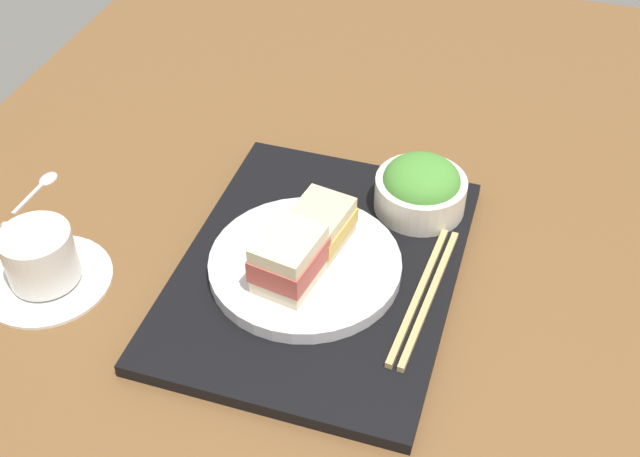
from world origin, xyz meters
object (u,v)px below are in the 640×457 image
at_px(salad_bowl, 421,188).
at_px(coffee_cup, 41,261).
at_px(sandwich_plate, 305,265).
at_px(sandwich_far, 319,226).
at_px(sandwich_near, 289,259).
at_px(teaspoon, 43,182).
at_px(chopsticks_pair, 424,295).

height_order(salad_bowl, coffee_cup, salad_bowl).
bearing_deg(coffee_cup, salad_bowl, -58.24).
relative_size(sandwich_plate, sandwich_far, 2.58).
xyz_separation_m(sandwich_near, sandwich_far, (0.06, -0.01, -0.01)).
bearing_deg(teaspoon, salad_bowl, -80.19).
height_order(chopsticks_pair, coffee_cup, coffee_cup).
distance_m(salad_bowl, teaspoon, 0.46).
distance_m(sandwich_near, teaspoon, 0.37).
xyz_separation_m(sandwich_near, teaspoon, (0.09, 0.36, -0.06)).
bearing_deg(sandwich_plate, teaspoon, 80.64).
height_order(sandwich_plate, sandwich_far, sandwich_far).
bearing_deg(coffee_cup, sandwich_plate, -72.29).
xyz_separation_m(sandwich_far, salad_bowl, (0.11, -0.09, -0.01)).
distance_m(salad_bowl, coffee_cup, 0.42).
distance_m(sandwich_far, salad_bowl, 0.14).
relative_size(sandwich_far, chopsticks_pair, 0.39).
relative_size(sandwich_plate, sandwich_near, 2.53).
bearing_deg(salad_bowl, teaspoon, 99.81).
bearing_deg(sandwich_plate, chopsticks_pair, -90.27).
bearing_deg(sandwich_near, sandwich_far, -10.28).
distance_m(chopsticks_pair, coffee_cup, 0.41).
bearing_deg(salad_bowl, sandwich_plate, 145.75).
distance_m(sandwich_far, coffee_cup, 0.30).
height_order(sandwich_plate, sandwich_near, sandwich_near).
bearing_deg(salad_bowl, sandwich_near, 149.63).
relative_size(sandwich_plate, salad_bowl, 1.96).
xyz_separation_m(salad_bowl, teaspoon, (-0.08, 0.46, -0.04)).
bearing_deg(sandwich_near, coffee_cup, 101.44).
bearing_deg(teaspoon, chopsticks_pair, -96.98).
bearing_deg(teaspoon, sandwich_plate, -99.36).
bearing_deg(salad_bowl, chopsticks_pair, -165.43).
relative_size(sandwich_near, coffee_cup, 0.58).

